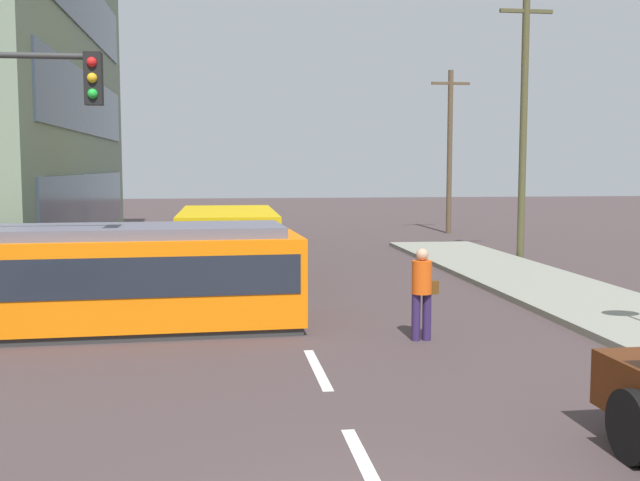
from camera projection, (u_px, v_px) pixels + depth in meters
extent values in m
plane|color=#453738|center=(292.00, 319.00, 15.89)|extent=(120.00, 120.00, 0.00)
cube|color=silver|center=(367.00, 469.00, 7.99)|extent=(0.16, 2.40, 0.01)
cube|color=silver|center=(317.00, 369.00, 11.94)|extent=(0.16, 2.40, 0.01)
cube|color=silver|center=(273.00, 280.00, 21.23)|extent=(0.16, 2.40, 0.01)
cube|color=silver|center=(261.00, 255.00, 27.15)|extent=(0.16, 2.40, 0.01)
cube|color=#2D3847|center=(91.00, 203.00, 25.20)|extent=(0.06, 15.05, 1.92)
cube|color=#2D3847|center=(88.00, 104.00, 24.89)|extent=(0.06, 15.05, 1.92)
cube|color=#2D3847|center=(85.00, 3.00, 24.58)|extent=(0.06, 15.05, 1.92)
cube|color=orange|center=(125.00, 279.00, 14.78)|extent=(6.81, 2.79, 1.65)
cube|color=#2D2D2D|center=(126.00, 325.00, 14.87)|extent=(6.67, 2.66, 0.15)
cube|color=slate|center=(124.00, 231.00, 14.69)|extent=(6.13, 2.39, 0.20)
cube|color=#1E232D|center=(125.00, 269.00, 14.76)|extent=(6.55, 2.82, 0.73)
cube|color=gold|center=(228.00, 241.00, 20.78)|extent=(2.55, 5.69, 1.64)
cube|color=black|center=(228.00, 242.00, 18.01)|extent=(2.25, 0.14, 0.99)
cube|color=black|center=(228.00, 230.00, 20.76)|extent=(2.58, 4.84, 0.66)
cylinder|color=black|center=(228.00, 275.00, 19.06)|extent=(2.56, 0.92, 0.90)
cylinder|color=black|center=(228.00, 258.00, 22.64)|extent=(2.56, 0.92, 0.90)
cylinder|color=#2F1F4D|center=(416.00, 317.00, 13.87)|extent=(0.16, 0.16, 0.85)
cylinder|color=#2F1F4D|center=(427.00, 317.00, 13.90)|extent=(0.16, 0.16, 0.85)
cylinder|color=#E35112|center=(422.00, 277.00, 13.82)|extent=(0.36, 0.36, 0.60)
sphere|color=tan|center=(422.00, 255.00, 13.78)|extent=(0.22, 0.22, 0.22)
cube|color=#583512|center=(433.00, 288.00, 13.91)|extent=(0.22, 0.14, 0.24)
cylinder|color=black|center=(637.00, 426.00, 8.13)|extent=(0.29, 0.80, 0.80)
cube|color=#256741|center=(49.00, 276.00, 18.48)|extent=(1.95, 4.42, 0.55)
cube|color=black|center=(46.00, 257.00, 18.28)|extent=(1.75, 2.45, 0.40)
cylinder|color=black|center=(24.00, 277.00, 19.70)|extent=(0.24, 0.65, 0.64)
cylinder|color=black|center=(98.00, 275.00, 19.89)|extent=(0.24, 0.65, 0.64)
cylinder|color=black|center=(77.00, 292.00, 17.29)|extent=(0.24, 0.65, 0.64)
cube|color=beige|center=(101.00, 250.00, 24.07)|extent=(1.93, 4.17, 0.55)
cube|color=black|center=(100.00, 236.00, 23.88)|extent=(1.76, 2.30, 0.40)
cylinder|color=black|center=(77.00, 252.00, 25.21)|extent=(0.22, 0.64, 0.64)
cylinder|color=black|center=(136.00, 252.00, 25.44)|extent=(0.22, 0.64, 0.64)
cylinder|color=black|center=(61.00, 262.00, 22.74)|extent=(0.22, 0.64, 0.64)
cylinder|color=black|center=(127.00, 261.00, 22.98)|extent=(0.22, 0.64, 0.64)
cylinder|color=#333333|center=(13.00, 55.00, 12.24)|extent=(2.48, 0.10, 0.10)
cube|color=black|center=(93.00, 79.00, 12.44)|extent=(0.28, 0.24, 0.84)
sphere|color=red|center=(92.00, 62.00, 12.29)|extent=(0.16, 0.16, 0.16)
sphere|color=gold|center=(92.00, 78.00, 12.31)|extent=(0.16, 0.16, 0.16)
sphere|color=green|center=(93.00, 94.00, 12.34)|extent=(0.16, 0.16, 0.16)
cylinder|color=#4C492B|center=(523.00, 128.00, 25.67)|extent=(0.24, 0.24, 8.80)
cube|color=#4C492B|center=(526.00, 11.00, 25.30)|extent=(1.80, 0.12, 0.12)
cylinder|color=brown|center=(450.00, 152.00, 35.70)|extent=(0.24, 0.24, 7.52)
cube|color=brown|center=(451.00, 83.00, 35.39)|extent=(1.80, 0.12, 0.12)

